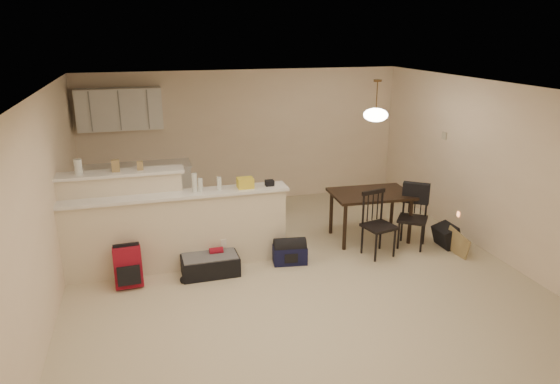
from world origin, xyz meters
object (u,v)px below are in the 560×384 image
object	(u,v)px
dining_chair_far	(413,217)
black_daypack	(447,236)
dining_chair_near	(379,225)
red_backpack	(128,267)
navy_duffel	(290,254)
dining_table	(371,198)
pendant_lamp	(376,114)
suitcase	(210,264)

from	to	relation	value
dining_chair_far	black_daypack	size ratio (longest dim) A/B	2.54
dining_chair_near	black_daypack	xyz separation A→B (m)	(1.16, 0.00, -0.32)
red_backpack	navy_duffel	size ratio (longest dim) A/B	1.10
dining_chair_far	navy_duffel	bearing A→B (deg)	-141.33
dining_table	red_backpack	distance (m)	3.75
pendant_lamp	suitcase	xyz separation A→B (m)	(-2.62, -0.52, -1.86)
dining_chair_near	pendant_lamp	bearing A→B (deg)	63.98
red_backpack	navy_duffel	distance (m)	2.21
dining_chair_near	suitcase	size ratio (longest dim) A/B	1.26
pendant_lamp	black_daypack	bearing A→B (deg)	-31.30
red_backpack	navy_duffel	xyz separation A→B (m)	(2.21, 0.06, -0.13)
navy_duffel	black_daypack	size ratio (longest dim) A/B	1.27
dining_table	dining_chair_far	distance (m)	0.70
dining_table	dining_chair_near	size ratio (longest dim) A/B	1.32
dining_chair_far	suitcase	world-z (taller)	dining_chair_far
suitcase	pendant_lamp	bearing A→B (deg)	10.42
black_daypack	dining_table	bearing A→B (deg)	58.36
suitcase	navy_duffel	size ratio (longest dim) A/B	1.61
dining_chair_near	suitcase	world-z (taller)	dining_chair_near
dining_table	black_daypack	distance (m)	1.29
suitcase	red_backpack	size ratio (longest dim) A/B	1.46
suitcase	navy_duffel	distance (m)	1.14
black_daypack	navy_duffel	bearing A→B (deg)	87.41
dining_table	black_daypack	bearing A→B (deg)	-28.20
dining_table	dining_chair_far	size ratio (longest dim) A/B	1.33
dining_table	dining_chair_near	world-z (taller)	dining_chair_near
dining_chair_near	suitcase	bearing A→B (deg)	165.13
dining_chair_near	navy_duffel	size ratio (longest dim) A/B	2.03
black_daypack	dining_chair_far	bearing A→B (deg)	74.48
dining_table	pendant_lamp	size ratio (longest dim) A/B	2.05
navy_duffel	red_backpack	bearing A→B (deg)	-170.67
pendant_lamp	navy_duffel	distance (m)	2.43
navy_duffel	pendant_lamp	bearing A→B (deg)	27.08
dining_chair_near	red_backpack	distance (m)	3.54
dining_table	pendant_lamp	distance (m)	1.32
pendant_lamp	navy_duffel	size ratio (longest dim) A/B	1.30
navy_duffel	black_daypack	world-z (taller)	black_daypack
pendant_lamp	black_daypack	size ratio (longest dim) A/B	1.65
suitcase	red_backpack	world-z (taller)	red_backpack
dining_chair_far	navy_duffel	size ratio (longest dim) A/B	2.01
dining_chair_near	black_daypack	size ratio (longest dim) A/B	2.57
dining_chair_near	red_backpack	world-z (taller)	dining_chair_near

